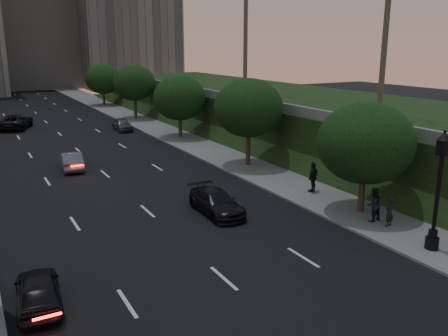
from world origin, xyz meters
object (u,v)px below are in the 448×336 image
sedan_near_left (38,290)px  pedestrian_a (389,212)px  sedan_mid_left (71,161)px  pedestrian_b (373,205)px  sedan_near_right (216,202)px  sedan_far_left (16,122)px  street_lamp (437,197)px  sedan_far_right (122,124)px  pedestrian_c (313,177)px

sedan_near_left → pedestrian_a: bearing=-177.2°
sedan_mid_left → pedestrian_b: size_ratio=2.24×
sedan_near_right → pedestrian_b: size_ratio=2.48×
sedan_far_left → street_lamp: bearing=126.2°
street_lamp → sedan_mid_left: street_lamp is taller
sedan_near_left → pedestrian_a: pedestrian_a is taller
sedan_near_right → street_lamp: bearing=-54.6°
pedestrian_a → street_lamp: bearing=65.6°
sedan_mid_left → sedan_far_right: sedan_far_right is taller
pedestrian_c → sedan_far_left: bearing=-93.3°
sedan_near_left → pedestrian_c: size_ratio=1.97×
sedan_far_right → pedestrian_a: 34.43m
sedan_mid_left → pedestrian_b: bearing=126.5°
sedan_far_left → sedan_far_right: (10.08, -6.68, -0.13)m
street_lamp → sedan_far_left: size_ratio=0.97×
pedestrian_c → sedan_near_right: bearing=-23.1°
sedan_far_left → pedestrian_c: size_ratio=3.02×
sedan_near_left → pedestrian_c: bearing=-156.2°
sedan_mid_left → pedestrian_c: (12.06, -13.48, 0.44)m
pedestrian_a → sedan_near_left: bearing=-18.6°
sedan_near_left → sedan_far_left: sedan_far_left is taller
sedan_near_right → pedestrian_b: 8.36m
street_lamp → pedestrian_c: street_lamp is taller
sedan_far_left → pedestrian_b: (13.37, -40.03, 0.26)m
sedan_mid_left → sedan_far_right: (8.26, 14.32, 0.00)m
street_lamp → pedestrian_c: bearing=85.6°
sedan_near_right → pedestrian_b: bearing=-38.3°
sedan_near_left → sedan_near_right: bearing=-146.2°
sedan_near_left → sedan_far_left: size_ratio=0.65×
sedan_near_right → pedestrian_b: (6.47, -5.28, 0.41)m
sedan_far_right → pedestrian_a: bearing=-81.7°
street_lamp → sedan_near_left: 16.85m
sedan_mid_left → pedestrian_a: (11.75, -19.93, 0.24)m
sedan_near_right → pedestrian_c: size_ratio=2.35×
pedestrian_b → sedan_mid_left: bearing=-61.6°
sedan_near_right → pedestrian_a: (6.67, -6.18, 0.26)m
sedan_far_left → pedestrian_c: 37.17m
street_lamp → sedan_far_left: (-13.16, 43.85, -1.83)m
sedan_mid_left → sedan_near_right: 14.66m
sedan_near_right → pedestrian_c: bearing=3.1°
sedan_near_left → pedestrian_b: pedestrian_b is taller
sedan_far_left → sedan_near_right: sedan_far_left is taller
sedan_far_left → sedan_far_right: size_ratio=1.46×
sedan_near_left → pedestrian_b: bearing=-174.1°
sedan_far_right → pedestrian_a: pedestrian_a is taller
sedan_far_left → sedan_far_right: bearing=166.0°
sedan_far_left → pedestrian_a: pedestrian_a is taller
sedan_near_right → pedestrian_c: (6.98, 0.27, 0.46)m
sedan_far_left → pedestrian_c: bearing=131.4°
sedan_mid_left → sedan_far_left: bearing=-79.8°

